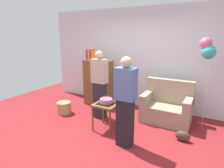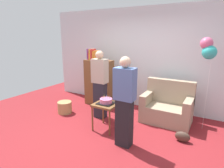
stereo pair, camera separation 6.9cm
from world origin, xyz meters
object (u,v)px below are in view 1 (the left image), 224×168
(bookshelf, at_px, (98,82))
(balloon_bunch, at_px, (208,49))
(handbag, at_px, (183,136))
(birthday_cake, at_px, (106,101))
(person_holding_cake, at_px, (125,102))
(wicker_basket, at_px, (64,108))
(side_table, at_px, (106,107))
(person_blowing_candles, at_px, (100,85))
(couch, at_px, (167,107))

(bookshelf, distance_m, balloon_bunch, 2.91)
(handbag, bearing_deg, balloon_bunch, 73.63)
(birthday_cake, height_order, person_holding_cake, person_holding_cake)
(person_holding_cake, relative_size, wicker_basket, 4.53)
(side_table, bearing_deg, person_blowing_candles, 134.70)
(person_blowing_candles, distance_m, wicker_basket, 1.20)
(wicker_basket, bearing_deg, handbag, 1.80)
(couch, relative_size, balloon_bunch, 0.57)
(bookshelf, distance_m, handbag, 2.72)
(person_holding_cake, bearing_deg, person_blowing_candles, -33.01)
(couch, relative_size, bookshelf, 0.69)
(birthday_cake, bearing_deg, person_holding_cake, -30.23)
(wicker_basket, bearing_deg, person_blowing_candles, 14.39)
(birthday_cake, height_order, wicker_basket, birthday_cake)
(couch, height_order, balloon_bunch, balloon_bunch)
(bookshelf, relative_size, person_blowing_candles, 0.98)
(bookshelf, relative_size, wicker_basket, 4.46)
(bookshelf, relative_size, birthday_cake, 5.02)
(birthday_cake, distance_m, balloon_bunch, 2.28)
(side_table, height_order, handbag, side_table)
(handbag, bearing_deg, bookshelf, 160.38)
(person_blowing_candles, relative_size, person_holding_cake, 1.00)
(person_blowing_candles, xyz_separation_m, person_holding_cake, (1.05, -0.80, 0.00))
(bookshelf, xyz_separation_m, wicker_basket, (-0.42, -0.98, -0.53))
(bookshelf, relative_size, side_table, 2.75)
(birthday_cake, distance_m, wicker_basket, 1.50)
(bookshelf, xyz_separation_m, side_table, (0.98, -1.19, -0.18))
(person_holding_cake, bearing_deg, bookshelf, -39.81)
(couch, bearing_deg, person_holding_cake, -106.83)
(side_table, bearing_deg, bookshelf, 129.50)
(side_table, bearing_deg, person_holding_cake, -30.23)
(birthday_cake, distance_m, handbag, 1.64)
(wicker_basket, bearing_deg, bookshelf, 66.97)
(birthday_cake, relative_size, handbag, 1.14)
(wicker_basket, bearing_deg, couch, 19.00)
(handbag, height_order, balloon_bunch, balloon_bunch)
(balloon_bunch, bearing_deg, handbag, -106.37)
(bookshelf, bearing_deg, balloon_bunch, -3.75)
(side_table, height_order, wicker_basket, side_table)
(person_holding_cake, bearing_deg, wicker_basket, -11.18)
(wicker_basket, bearing_deg, balloon_bunch, 14.43)
(person_blowing_candles, xyz_separation_m, wicker_basket, (-0.95, -0.24, -0.68))
(handbag, bearing_deg, wicker_basket, -178.20)
(couch, distance_m, wicker_basket, 2.57)
(bookshelf, height_order, handbag, bookshelf)
(person_blowing_candles, distance_m, balloon_bunch, 2.42)
(birthday_cake, distance_m, person_holding_cake, 0.72)
(side_table, distance_m, person_blowing_candles, 0.72)
(handbag, bearing_deg, couch, 123.67)
(person_blowing_candles, bearing_deg, bookshelf, 136.86)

